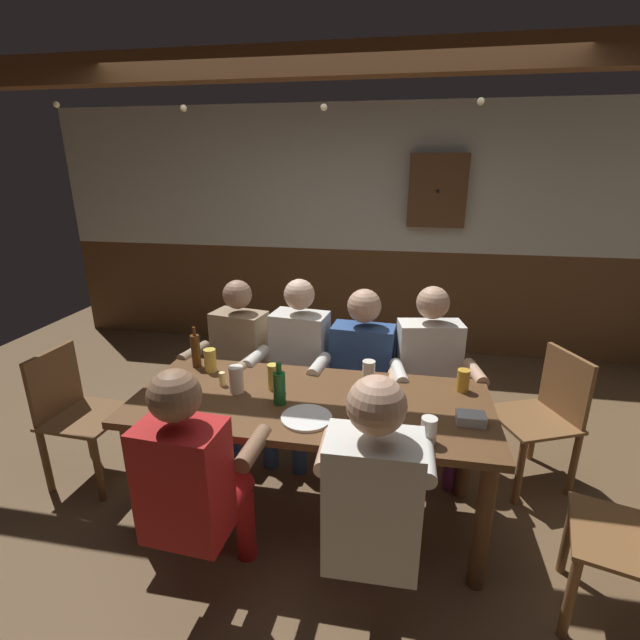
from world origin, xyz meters
TOP-DOWN VIEW (x-y plane):
  - ground_plane at (0.00, 0.00)m, footprint 8.06×8.06m
  - back_wall_upper at (0.00, 2.59)m, footprint 6.72×0.12m
  - back_wall_wainscot at (0.00, 2.59)m, footprint 6.72×0.12m
  - ceiling_beam at (0.00, 0.29)m, footprint 6.04×0.14m
  - dining_table at (0.00, -0.16)m, footprint 1.95×0.83m
  - person_0 at (-0.67, 0.48)m, footprint 0.55×0.58m
  - person_1 at (-0.23, 0.49)m, footprint 0.55×0.57m
  - person_2 at (0.21, 0.48)m, footprint 0.57×0.53m
  - person_3 at (0.67, 0.48)m, footprint 0.59×0.56m
  - person_4 at (-0.38, -0.80)m, footprint 0.51×0.54m
  - person_5 at (0.39, -0.81)m, footprint 0.51×0.52m
  - chair_empty_near_right at (-1.55, -0.08)m, footprint 0.46×0.46m
  - chair_empty_far_end at (1.39, 0.43)m, footprint 0.58×0.58m
  - table_candle at (-0.53, -0.09)m, footprint 0.04×0.04m
  - condiment_caddy at (0.83, -0.25)m, footprint 0.14×0.10m
  - plate_0 at (0.02, -0.37)m, footprint 0.26×0.26m
  - bottle_0 at (-0.15, -0.23)m, footprint 0.07×0.07m
  - bottle_1 at (0.44, -0.48)m, footprint 0.06×0.06m
  - bottle_2 at (-0.79, 0.13)m, footprint 0.06×0.06m
  - pint_glass_0 at (-0.42, -0.15)m, footprint 0.08×0.08m
  - pint_glass_1 at (-0.68, 0.08)m, footprint 0.07×0.07m
  - pint_glass_2 at (0.32, -0.25)m, footprint 0.08×0.08m
  - pint_glass_3 at (0.29, 0.13)m, footprint 0.08×0.08m
  - pint_glass_4 at (0.82, 0.09)m, footprint 0.07×0.07m
  - pint_glass_5 at (-0.23, -0.08)m, footprint 0.06×0.06m
  - pint_glass_6 at (-0.63, -0.51)m, footprint 0.08×0.08m
  - pint_glass_7 at (0.26, -0.37)m, footprint 0.07×0.07m
  - pint_glass_8 at (0.61, -0.46)m, footprint 0.07×0.07m
  - wall_dart_cabinet at (0.75, 2.46)m, footprint 0.56×0.15m
  - string_lights at (0.00, 0.24)m, footprint 4.74×0.04m

SIDE VIEW (x-z plane):
  - ground_plane at x=0.00m, z-range 0.00..0.00m
  - chair_empty_near_right at x=-1.55m, z-range 0.04..0.92m
  - chair_empty_far_end at x=1.39m, z-range 0.04..0.92m
  - back_wall_wainscot at x=0.00m, z-range 0.00..1.11m
  - dining_table at x=0.00m, z-range 0.28..1.04m
  - person_2 at x=0.21m, z-range 0.07..1.27m
  - person_0 at x=-0.67m, z-range 0.06..1.28m
  - person_4 at x=-0.38m, z-range 0.06..1.29m
  - person_3 at x=0.67m, z-range 0.06..1.30m
  - person_1 at x=-0.23m, z-range 0.06..1.31m
  - person_5 at x=0.39m, z-range 0.07..1.34m
  - plate_0 at x=0.02m, z-range 0.76..0.78m
  - condiment_caddy at x=0.83m, z-range 0.76..0.81m
  - table_candle at x=-0.53m, z-range 0.76..0.84m
  - pint_glass_2 at x=0.32m, z-range 0.76..0.87m
  - pint_glass_6 at x=-0.63m, z-range 0.76..0.87m
  - pint_glass_3 at x=0.29m, z-range 0.76..0.88m
  - pint_glass_8 at x=0.61m, z-range 0.76..0.89m
  - pint_glass_7 at x=0.26m, z-range 0.76..0.89m
  - pint_glass_4 at x=0.82m, z-range 0.76..0.89m
  - pint_glass_1 at x=-0.68m, z-range 0.76..0.91m
  - pint_glass_5 at x=-0.23m, z-range 0.76..0.91m
  - pint_glass_0 at x=-0.42m, z-range 0.76..0.91m
  - bottle_0 at x=-0.15m, z-range 0.74..0.97m
  - bottle_1 at x=0.44m, z-range 0.73..1.00m
  - bottle_2 at x=-0.79m, z-range 0.74..1.00m
  - wall_dart_cabinet at x=0.75m, z-range 1.38..2.08m
  - back_wall_upper at x=0.00m, z-range 1.11..2.56m
  - string_lights at x=0.00m, z-range 2.23..2.37m
  - ceiling_beam at x=0.00m, z-range 2.40..2.56m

